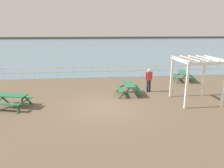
# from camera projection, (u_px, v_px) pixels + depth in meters

# --- Properties ---
(ground_plane) EXTENTS (30.00, 24.00, 0.20)m
(ground_plane) POSITION_uv_depth(u_px,v_px,m) (106.00, 109.00, 12.30)
(ground_plane) COLOR brown
(sea_band) EXTENTS (142.00, 90.00, 0.01)m
(sea_band) POSITION_uv_depth(u_px,v_px,m) (91.00, 45.00, 63.08)
(sea_band) COLOR slate
(sea_band) RESTS_ON ground
(distant_shoreline) EXTENTS (142.00, 6.00, 1.80)m
(distant_shoreline) POSITION_uv_depth(u_px,v_px,m) (90.00, 39.00, 104.49)
(distant_shoreline) COLOR #4C4C47
(distant_shoreline) RESTS_ON ground
(seaward_railing) EXTENTS (23.07, 0.07, 1.08)m
(seaward_railing) POSITION_uv_depth(u_px,v_px,m) (99.00, 70.00, 19.56)
(seaward_railing) COLOR white
(seaward_railing) RESTS_ON ground
(picnic_table_near_left) EXTENTS (2.14, 1.94, 0.80)m
(picnic_table_near_left) POSITION_uv_depth(u_px,v_px,m) (11.00, 98.00, 12.04)
(picnic_table_near_left) COLOR #286B47
(picnic_table_near_left) RESTS_ON ground
(picnic_table_near_right) EXTENTS (1.59, 1.84, 0.80)m
(picnic_table_near_right) POSITION_uv_depth(u_px,v_px,m) (129.00, 87.00, 14.44)
(picnic_table_near_right) COLOR #286B47
(picnic_table_near_right) RESTS_ON ground
(picnic_table_mid_centre) EXTENTS (1.83, 2.06, 0.80)m
(picnic_table_mid_centre) POSITION_uv_depth(u_px,v_px,m) (184.00, 75.00, 18.25)
(picnic_table_mid_centre) COLOR #286B47
(picnic_table_mid_centre) RESTS_ON ground
(visitor) EXTENTS (0.52, 0.28, 1.66)m
(visitor) POSITION_uv_depth(u_px,v_px,m) (149.00, 79.00, 15.08)
(visitor) COLOR #1E2338
(visitor) RESTS_ON ground
(lattice_pergola) EXTENTS (2.45, 2.57, 2.70)m
(lattice_pergola) POSITION_uv_depth(u_px,v_px,m) (197.00, 70.00, 12.78)
(lattice_pergola) COLOR white
(lattice_pergola) RESTS_ON ground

